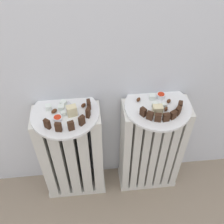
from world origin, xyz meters
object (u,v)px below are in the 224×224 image
at_px(radiator_right, 151,148).
at_px(plate_right, 158,106).
at_px(plate_left, 65,113).
at_px(radiator_left, 73,155).
at_px(fork, 71,107).
at_px(jam_bowl_left, 58,119).
at_px(jam_bowl_right, 161,96).

height_order(radiator_right, plate_right, plate_right).
relative_size(radiator_right, plate_left, 2.01).
xyz_separation_m(plate_left, plate_right, (0.40, 0.00, 0.00)).
bearing_deg(plate_left, radiator_left, 0.00).
bearing_deg(plate_right, fork, 176.07).
height_order(radiator_left, radiator_right, same).
distance_m(radiator_left, jam_bowl_left, 0.32).
bearing_deg(jam_bowl_right, plate_right, -115.65).
relative_size(plate_left, jam_bowl_right, 7.94).
bearing_deg(radiator_left, jam_bowl_left, -121.16).
distance_m(radiator_left, plate_right, 0.50).
relative_size(radiator_left, jam_bowl_right, 15.92).
bearing_deg(radiator_left, jam_bowl_right, 6.21).
relative_size(radiator_left, jam_bowl_left, 15.87).
bearing_deg(fork, jam_bowl_left, -127.89).
xyz_separation_m(plate_left, jam_bowl_right, (0.42, 0.05, 0.02)).
bearing_deg(plate_left, fork, 42.82).
xyz_separation_m(plate_right, jam_bowl_left, (-0.43, -0.04, 0.02)).
relative_size(jam_bowl_right, fork, 0.40).
bearing_deg(radiator_left, plate_left, 0.00).
bearing_deg(jam_bowl_left, radiator_left, 58.84).
height_order(plate_right, jam_bowl_right, jam_bowl_right).
distance_m(radiator_right, jam_bowl_right, 0.32).
bearing_deg(radiator_left, fork, 42.82).
bearing_deg(plate_left, jam_bowl_right, 6.21).
bearing_deg(jam_bowl_left, fork, 52.11).
distance_m(plate_left, fork, 0.04).
height_order(plate_right, fork, fork).
relative_size(plate_right, jam_bowl_left, 7.91).
relative_size(plate_right, fork, 3.16).
bearing_deg(radiator_right, radiator_left, 180.00).
height_order(radiator_left, jam_bowl_left, jam_bowl_left).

